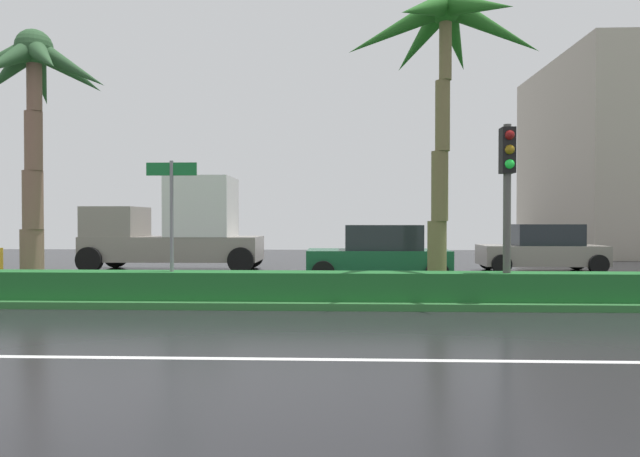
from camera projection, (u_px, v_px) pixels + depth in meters
ground_plane at (228, 294)px, 14.60m from camera, size 90.00×42.00×0.10m
near_lane_divider_stripe at (125, 358)px, 7.60m from camera, size 81.00×0.14×0.01m
median_strip at (220, 294)px, 13.60m from camera, size 85.50×4.00×0.15m
median_hedge at (206, 285)px, 12.19m from camera, size 76.50×0.70×0.60m
palm_tree_mid_left at (34, 90)px, 14.09m from camera, size 3.69×3.56×6.48m
palm_tree_centre_left at (444, 47)px, 13.52m from camera, size 4.92×4.79×7.32m
traffic_signal_median_right at (507, 180)px, 11.81m from camera, size 0.28×0.43×3.73m
street_name_sign at (172, 210)px, 12.17m from camera, size 1.10×0.08×3.00m
box_truck_lead at (176, 229)px, 20.96m from camera, size 6.40×2.64×3.46m
car_in_traffic_second at (379, 254)px, 17.22m from camera, size 4.30×2.02×1.72m
car_in_traffic_third at (542, 249)px, 20.32m from camera, size 4.30×2.02×1.72m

